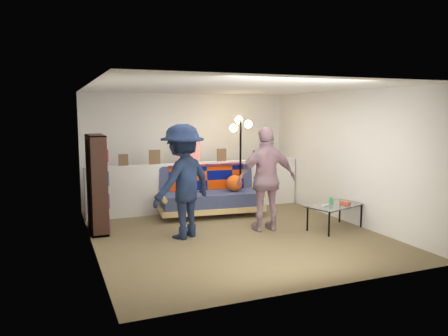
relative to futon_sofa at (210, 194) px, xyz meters
name	(u,v)px	position (x,y,z in m)	size (l,w,h in m)	color
ground	(233,233)	(-0.11, -1.40, -0.40)	(5.00, 5.00, 0.00)	brown
room_shell	(222,132)	(-0.11, -0.93, 1.27)	(4.60, 5.05, 2.45)	silver
half_wall_ledge	(198,186)	(-0.11, 0.40, 0.10)	(4.45, 0.15, 1.00)	silver
ledge_decor	(188,154)	(-0.34, 0.38, 0.78)	(2.97, 0.02, 0.45)	brown
futon_sofa	(210,194)	(0.00, 0.00, 0.00)	(2.09, 1.16, 0.86)	tan
bookshelf	(97,187)	(-2.19, -0.45, 0.36)	(0.27, 0.82, 1.64)	black
coffee_table	(335,206)	(1.63, -1.82, 0.00)	(1.14, 0.84, 0.53)	black
floor_lamp	(240,144)	(0.67, 0.07, 0.97)	(0.44, 0.35, 1.93)	black
person_left	(183,181)	(-0.95, -1.32, 0.51)	(1.18, 0.68, 1.83)	black
person_right	(267,179)	(0.49, -1.45, 0.48)	(1.04, 0.43, 1.77)	#CA8299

